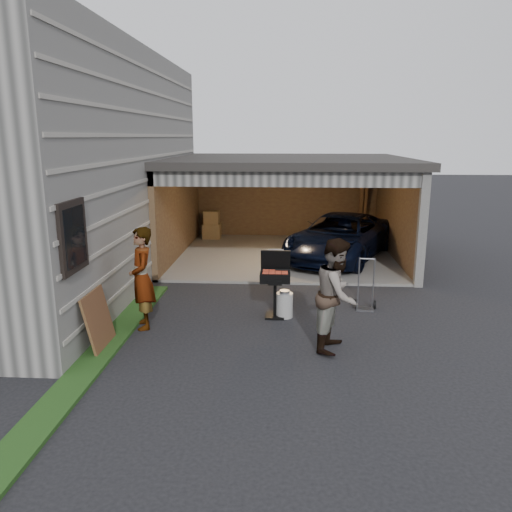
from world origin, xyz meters
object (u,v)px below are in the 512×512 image
at_px(man, 337,295).
at_px(bbq_grill, 275,279).
at_px(plywood_panel, 99,321).
at_px(minivan, 340,239).
at_px(hand_truck, 365,299).
at_px(woman, 142,278).
at_px(propane_tank, 284,305).

height_order(man, bbq_grill, man).
distance_m(man, plywood_panel, 3.98).
bearing_deg(man, minivan, 11.39).
xyz_separation_m(minivan, man, (-0.68, -6.17, 0.31)).
bearing_deg(minivan, hand_truck, -63.74).
xyz_separation_m(minivan, woman, (-4.16, -5.42, 0.32)).
height_order(woman, bbq_grill, woman).
distance_m(woman, hand_truck, 4.52).
relative_size(man, bbq_grill, 1.45).
bearing_deg(bbq_grill, plywood_panel, -149.49).
height_order(propane_tank, hand_truck, hand_truck).
bearing_deg(bbq_grill, woman, -163.64).
xyz_separation_m(woman, bbq_grill, (2.43, 0.71, -0.17)).
bearing_deg(propane_tank, minivan, 71.88).
height_order(woman, plywood_panel, woman).
distance_m(woman, propane_tank, 2.80).
height_order(minivan, woman, woman).
bearing_deg(propane_tank, bbq_grill, 176.06).
relative_size(bbq_grill, hand_truck, 1.20).
xyz_separation_m(man, propane_tank, (-0.86, 1.44, -0.70)).
distance_m(woman, plywood_panel, 1.19).
bearing_deg(plywood_panel, minivan, 54.19).
relative_size(woman, propane_tank, 3.85).
height_order(plywood_panel, hand_truck, hand_truck).
distance_m(propane_tank, plywood_panel, 3.53).
bearing_deg(woman, plywood_panel, -47.12).
distance_m(minivan, woman, 6.84).
xyz_separation_m(propane_tank, hand_truck, (1.66, 0.57, -0.04)).
distance_m(minivan, plywood_panel, 7.92).
relative_size(woman, plywood_panel, 1.90).
relative_size(minivan, plywood_panel, 4.55).
bearing_deg(man, bbq_grill, 53.49).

